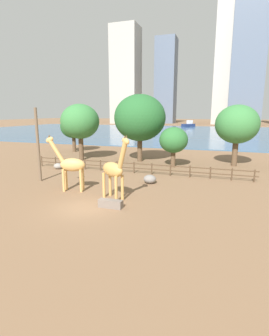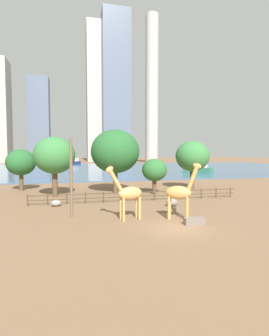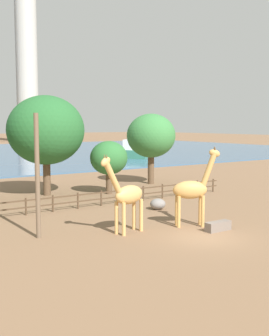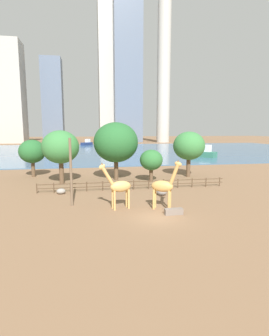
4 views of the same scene
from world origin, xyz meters
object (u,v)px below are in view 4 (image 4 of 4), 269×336
(tree_center_broad, at_px, (116,143))
(tree_left_small, at_px, (60,147))
(feeding_trough, at_px, (174,211))
(giraffe_tall, at_px, (164,186))
(utility_pole, at_px, (71,172))
(boat_sailboat, at_px, (87,143))
(boulder_near_fence, at_px, (162,192))
(tree_left_large, at_px, (32,152))
(boulder_by_pole, at_px, (61,191))
(boat_ferry, at_px, (203,153))
(tree_right_small, at_px, (189,146))
(tree_right_tall, at_px, (151,160))
(giraffe_companion, at_px, (119,186))

(tree_center_broad, distance_m, tree_left_small, 8.72)
(feeding_trough, relative_size, tree_center_broad, 0.19)
(giraffe_tall, bearing_deg, utility_pole, -168.65)
(feeding_trough, xyz_separation_m, boat_sailboat, (-8.90, 112.94, 0.94))
(boulder_near_fence, height_order, tree_left_large, tree_left_large)
(boulder_by_pole, bearing_deg, utility_pole, -72.80)
(boulder_by_pole, xyz_separation_m, boat_ferry, (36.66, 37.93, 1.05))
(tree_left_large, xyz_separation_m, tree_center_broad, (14.04, -5.31, 1.72))
(tree_center_broad, xyz_separation_m, tree_right_small, (12.79, 0.74, -0.76))
(giraffe_tall, height_order, feeding_trough, giraffe_tall)
(boat_ferry, height_order, boat_sailboat, boat_ferry)
(giraffe_tall, distance_m, tree_center_broad, 17.49)
(utility_pole, distance_m, boulder_by_pole, 6.70)
(giraffe_tall, relative_size, tree_right_tall, 1.03)
(boulder_near_fence, relative_size, boat_ferry, 0.15)
(boat_ferry, bearing_deg, boulder_by_pole, 96.00)
(tree_left_small, relative_size, tree_right_small, 1.03)
(boulder_by_pole, height_order, tree_right_tall, tree_right_tall)
(tree_right_tall, bearing_deg, giraffe_tall, -98.36)
(boat_ferry, bearing_deg, tree_right_small, 111.27)
(tree_left_large, relative_size, boat_ferry, 0.80)
(giraffe_companion, xyz_separation_m, utility_pole, (-4.93, 2.01, 1.30))
(giraffe_tall, relative_size, boulder_near_fence, 4.21)
(boulder_by_pole, relative_size, feeding_trough, 0.63)
(boulder_near_fence, height_order, boat_ferry, boat_ferry)
(feeding_trough, bearing_deg, boat_ferry, 62.69)
(boat_ferry, bearing_deg, tree_left_large, 79.70)
(giraffe_tall, distance_m, boulder_near_fence, 6.11)
(giraffe_tall, relative_size, boulder_by_pole, 4.65)
(feeding_trough, xyz_separation_m, tree_right_tall, (1.60, 16.13, 3.15))
(tree_center_broad, height_order, tree_right_small, tree_center_broad)
(feeding_trough, bearing_deg, boat_sailboat, 94.50)
(utility_pole, height_order, tree_right_tall, utility_pole)
(boulder_near_fence, relative_size, boat_sailboat, 0.18)
(giraffe_tall, height_order, boat_ferry, giraffe_tall)
(tree_center_broad, bearing_deg, tree_right_tall, -25.72)
(tree_center_broad, relative_size, boat_sailboat, 1.33)
(feeding_trough, xyz_separation_m, boat_ferry, (24.94, 48.31, 1.11))
(boat_ferry, bearing_deg, boat_sailboat, -12.34)
(tree_center_broad, distance_m, boat_sailboat, 94.53)
(utility_pole, xyz_separation_m, tree_left_small, (-2.24, 12.18, 1.90))
(utility_pole, xyz_separation_m, feeding_trough, (10.00, -4.82, -3.39))
(feeding_trough, bearing_deg, utility_pole, 154.24)
(tree_right_tall, bearing_deg, feeding_trough, -95.67)
(tree_center_broad, height_order, tree_left_small, tree_center_broad)
(boulder_near_fence, bearing_deg, tree_right_tall, 85.51)
(boat_ferry, bearing_deg, utility_pole, 101.24)
(boulder_near_fence, xyz_separation_m, tree_left_large, (-18.66, 16.52, 3.99))
(boulder_near_fence, bearing_deg, boulder_by_pole, 167.06)
(boulder_by_pole, height_order, boat_sailboat, boat_sailboat)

